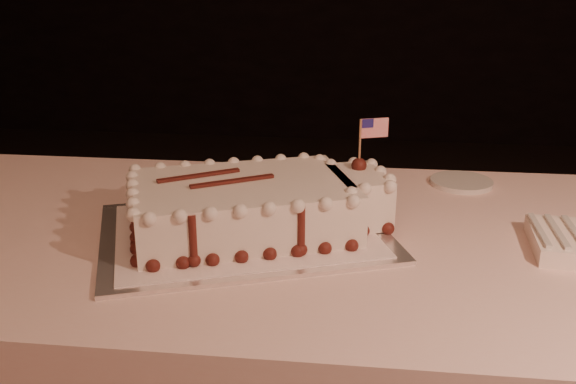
# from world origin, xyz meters

# --- Properties ---
(cake_board) EXTENTS (0.60, 0.53, 0.01)m
(cake_board) POSITION_xyz_m (-0.37, 0.58, 0.75)
(cake_board) COLOR white
(cake_board) RESTS_ON banquet_table
(doily) EXTENTS (0.54, 0.47, 0.00)m
(doily) POSITION_xyz_m (-0.37, 0.58, 0.76)
(doily) COLOR white
(doily) RESTS_ON cake_board
(sheet_cake) EXTENTS (0.50, 0.37, 0.19)m
(sheet_cake) POSITION_xyz_m (-0.35, 0.58, 0.80)
(sheet_cake) COLOR white
(sheet_cake) RESTS_ON doily
(side_plate) EXTENTS (0.14, 0.14, 0.01)m
(side_plate) POSITION_xyz_m (0.05, 0.90, 0.76)
(side_plate) COLOR silver
(side_plate) RESTS_ON banquet_table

